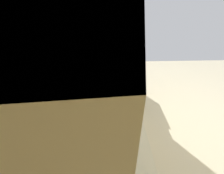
{
  "coord_description": "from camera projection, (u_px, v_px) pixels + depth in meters",
  "views": [
    {
      "loc": [
        -1.62,
        1.23,
        1.95
      ],
      "look_at": [
        -0.56,
        1.19,
        1.29
      ],
      "focal_mm": 25.12,
      "sensor_mm": 36.0,
      "label": 1
    }
  ],
  "objects": [
    {
      "name": "bowl",
      "position": [
        120.0,
        130.0,
        1.3
      ],
      "size": [
        0.2,
        0.2,
        0.06
      ],
      "color": "silver",
      "rests_on": "counter_run"
    },
    {
      "name": "ground_plane",
      "position": [
        187.0,
        136.0,
        2.44
      ],
      "size": [
        5.98,
        5.98,
        0.0
      ],
      "primitive_type": "plane",
      "color": "beige"
    },
    {
      "name": "oven_range",
      "position": [
        109.0,
        68.0,
        3.42
      ],
      "size": [
        0.64,
        0.68,
        1.1
      ],
      "color": "black",
      "rests_on": "ground_plane"
    },
    {
      "name": "microwave",
      "position": [
        106.0,
        59.0,
        2.26
      ],
      "size": [
        0.48,
        0.39,
        0.33
      ],
      "color": "#B7BABF",
      "rests_on": "counter_run"
    },
    {
      "name": "wall_back",
      "position": [
        73.0,
        54.0,
        1.67
      ],
      "size": [
        3.86,
        0.12,
        2.71
      ],
      "primitive_type": "cube",
      "color": "beige",
      "rests_on": "ground_plane"
    },
    {
      "name": "upper_cabinets",
      "position": [
        87.0,
        3.0,
        1.12
      ],
      "size": [
        2.39,
        0.32,
        0.7
      ],
      "color": "tan"
    },
    {
      "name": "counter_run",
      "position": [
        109.0,
        136.0,
        1.87
      ],
      "size": [
        3.04,
        0.64,
        0.92
      ],
      "color": "tan",
      "rests_on": "ground_plane"
    }
  ]
}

